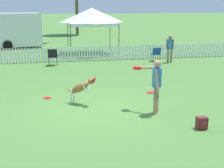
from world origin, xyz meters
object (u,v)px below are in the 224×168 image
leaping_dog (81,87)px  handler_person (155,80)px  frisbee_near_handler (47,98)px  spectator_standing (170,46)px  backpack_on_grass (202,123)px  equipment_trailer (13,30)px  folding_chair_center (53,56)px  canopy_tent_main (92,17)px  frisbee_near_dog (150,92)px  folding_chair_blue_left (156,53)px

leaping_dog → handler_person: bearing=90.3°
frisbee_near_handler → spectator_standing: spectator_standing is taller
backpack_on_grass → equipment_trailer: size_ratio=0.06×
leaping_dog → folding_chair_center: (-0.84, 7.02, -0.03)m
folding_chair_center → canopy_tent_main: size_ratio=0.29×
frisbee_near_dog → folding_chair_blue_left: bearing=69.4°
leaping_dog → canopy_tent_main: (1.81, 10.94, 1.85)m
backpack_on_grass → spectator_standing: spectator_standing is taller
leaping_dog → equipment_trailer: size_ratio=0.21×
folding_chair_center → spectator_standing: bearing=179.3°
canopy_tent_main → equipment_trailer: size_ratio=0.61×
handler_person → frisbee_near_dog: handler_person is taller
canopy_tent_main → handler_person: bearing=-88.9°
handler_person → equipment_trailer: (-5.73, 16.26, 0.35)m
folding_chair_center → canopy_tent_main: (2.65, 3.92, 1.88)m
canopy_tent_main → frisbee_near_dog: bearing=-85.4°
equipment_trailer → backpack_on_grass: bearing=-80.2°
frisbee_near_handler → spectator_standing: 8.95m
handler_person → equipment_trailer: equipment_trailer is taller
leaping_dog → backpack_on_grass: 4.00m
handler_person → frisbee_near_dog: 2.43m
backpack_on_grass → spectator_standing: size_ratio=0.21×
spectator_standing → folding_chair_center: bearing=16.0°
backpack_on_grass → canopy_tent_main: (-1.06, 13.69, 2.26)m
leaping_dog → spectator_standing: size_ratio=0.69×
leaping_dog → frisbee_near_handler: (-1.11, 0.86, -0.56)m
frisbee_near_dog → spectator_standing: 6.63m
leaping_dog → folding_chair_center: bearing=-140.3°
folding_chair_blue_left → spectator_standing: (0.62, -0.53, 0.44)m
backpack_on_grass → folding_chair_blue_left: folding_chair_blue_left is taller
handler_person → equipment_trailer: bearing=52.3°
spectator_standing → handler_person: bearing=84.9°
frisbee_near_dog → frisbee_near_handler: bearing=179.4°
frisbee_near_dog → equipment_trailer: bearing=114.1°
frisbee_near_dog → folding_chair_blue_left: size_ratio=0.32×
backpack_on_grass → equipment_trailer: bearing=110.3°
backpack_on_grass → folding_chair_blue_left: size_ratio=0.40×
frisbee_near_handler → backpack_on_grass: (3.98, -3.62, 0.15)m
leaping_dog → frisbee_near_dog: bearing=140.3°
handler_person → canopy_tent_main: (-0.25, 12.25, 1.41)m
folding_chair_center → spectator_standing: (6.48, -0.35, 0.38)m
equipment_trailer → folding_chair_center: bearing=-80.8°
frisbee_near_handler → spectator_standing: bearing=40.6°
frisbee_near_dog → leaping_dog: bearing=-162.5°
handler_person → backpack_on_grass: handler_person is taller
handler_person → folding_chair_blue_left: bearing=13.7°
frisbee_near_handler → frisbee_near_dog: (3.74, -0.04, 0.00)m
frisbee_near_dog → folding_chair_center: (-3.46, 6.19, 0.53)m
equipment_trailer → frisbee_near_dog: bearing=-76.5°
spectator_standing → folding_chair_blue_left: bearing=-21.2°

